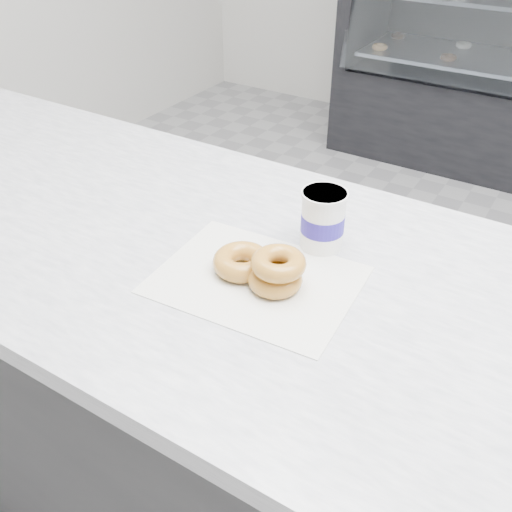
# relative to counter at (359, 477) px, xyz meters

# --- Properties ---
(ground) EXTENTS (5.00, 5.00, 0.00)m
(ground) POSITION_rel_counter_xyz_m (0.00, 0.60, -0.45)
(ground) COLOR #97979A
(ground) RESTS_ON ground
(counter) EXTENTS (3.06, 0.76, 0.90)m
(counter) POSITION_rel_counter_xyz_m (0.00, 0.00, 0.00)
(counter) COLOR #333335
(counter) RESTS_ON ground
(wax_paper) EXTENTS (0.36, 0.28, 0.00)m
(wax_paper) POSITION_rel_counter_xyz_m (-0.22, -0.04, 0.45)
(wax_paper) COLOR silver
(wax_paper) RESTS_ON counter
(donut_single) EXTENTS (0.13, 0.13, 0.04)m
(donut_single) POSITION_rel_counter_xyz_m (-0.26, -0.03, 0.47)
(donut_single) COLOR #BC7733
(donut_single) RESTS_ON wax_paper
(donut_stack) EXTENTS (0.12, 0.12, 0.06)m
(donut_stack) POSITION_rel_counter_xyz_m (-0.19, -0.04, 0.48)
(donut_stack) COLOR #BC7733
(donut_stack) RESTS_ON wax_paper
(coffee_cup) EXTENTS (0.09, 0.09, 0.11)m
(coffee_cup) POSITION_rel_counter_xyz_m (-0.18, 0.11, 0.51)
(coffee_cup) COLOR white
(coffee_cup) RESTS_ON counter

